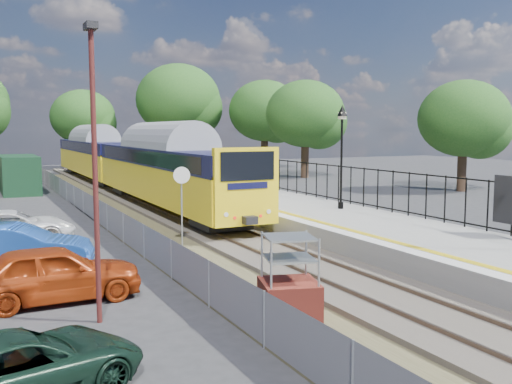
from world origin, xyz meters
TOP-DOWN VIEW (x-y plane):
  - ground at (0.00, 0.00)m, footprint 120.00×120.00m
  - track_bed at (-0.47, 9.67)m, footprint 5.90×80.00m
  - platform at (4.20, 8.00)m, footprint 5.00×70.00m
  - platform_edge at (2.14, 8.00)m, footprint 0.90×70.00m
  - victorian_lamp_north at (5.30, 6.00)m, footprint 0.44×0.44m
  - palisade_fence at (6.55, 2.24)m, footprint 0.12×26.00m
  - wire_fence at (-4.20, 12.00)m, footprint 0.06×52.00m
  - tree_line at (1.40, 42.00)m, footprint 56.80×43.80m
  - train at (0.00, 25.04)m, footprint 2.82×40.83m
  - brick_plinth at (-2.98, -3.89)m, footprint 1.57×1.57m
  - speed_sign at (-2.50, 4.94)m, footprint 0.61×0.16m
  - carpark_lamp at (-6.87, -1.92)m, footprint 0.25×0.50m
  - car_green at (-8.76, -5.19)m, footprint 4.47×3.03m
  - car_red at (-7.60, 0.21)m, footprint 4.41×1.82m
  - car_blue at (-8.23, 3.96)m, footprint 4.79×2.72m
  - car_white at (-8.09, 8.83)m, footprint 4.82×2.42m

SIDE VIEW (x-z plane):
  - ground at x=0.00m, z-range 0.00..0.00m
  - track_bed at x=-0.47m, z-range -0.05..0.24m
  - platform at x=4.20m, z-range 0.00..0.90m
  - car_green at x=-8.76m, z-range 0.00..1.14m
  - wire_fence at x=-4.20m, z-range 0.00..1.20m
  - car_white at x=-8.09m, z-range 0.00..1.31m
  - car_red at x=-7.60m, z-range 0.00..1.49m
  - car_blue at x=-8.23m, z-range 0.00..1.49m
  - platform_edge at x=2.14m, z-range 0.90..0.91m
  - brick_plinth at x=-2.98m, z-range -0.04..2.01m
  - palisade_fence at x=6.55m, z-range 0.84..2.84m
  - speed_sign at x=-2.50m, z-range 0.58..3.64m
  - train at x=0.00m, z-range 0.59..4.09m
  - carpark_lamp at x=-6.87m, z-range 0.49..7.22m
  - victorian_lamp_north at x=5.30m, z-range 2.00..6.60m
  - tree_line at x=1.40m, z-range 0.67..12.55m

